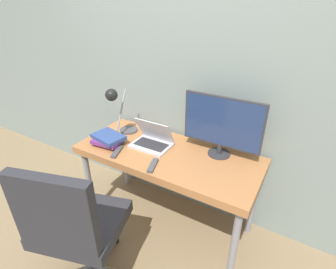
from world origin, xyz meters
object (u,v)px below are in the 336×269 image
monitor (222,124)px  book_stack (109,139)px  laptop (152,140)px  desk_lamp (117,107)px  office_chair (73,222)px

monitor → book_stack: bearing=-159.7°
laptop → desk_lamp: size_ratio=0.70×
desk_lamp → laptop: bearing=2.2°
monitor → book_stack: size_ratio=2.09×
monitor → book_stack: monitor is taller
desk_lamp → office_chair: bearing=-72.2°
laptop → monitor: size_ratio=0.53×
office_chair → laptop: bearing=84.9°
desk_lamp → book_stack: (0.01, -0.15, -0.23)m
desk_lamp → office_chair: (0.26, -0.80, -0.44)m
desk_lamp → office_chair: size_ratio=0.44×
laptop → office_chair: office_chair is taller
desk_lamp → book_stack: desk_lamp is taller
office_chair → desk_lamp: bearing=107.8°
desk_lamp → book_stack: 0.27m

